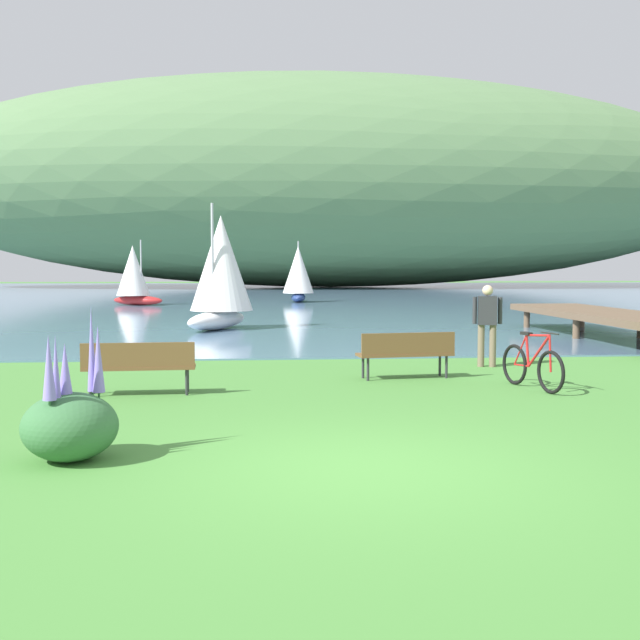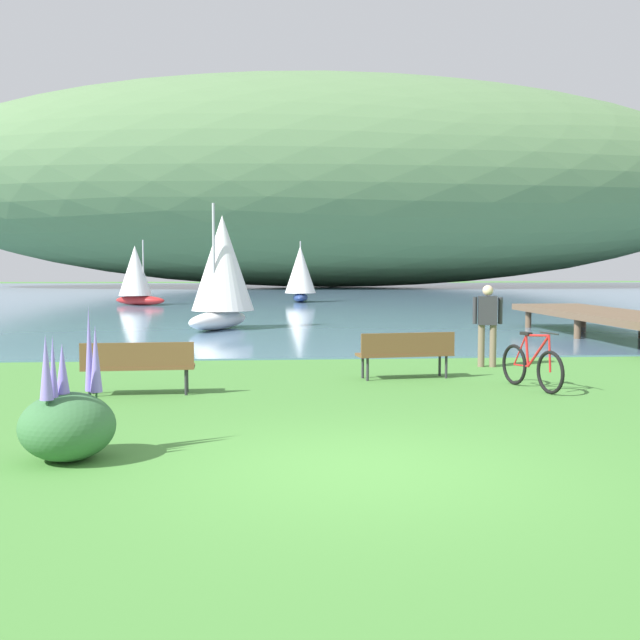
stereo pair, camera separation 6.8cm
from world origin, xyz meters
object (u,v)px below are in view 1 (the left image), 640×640
Objects in this scene: park_bench_further_along at (406,351)px; sailboat_mid_bay at (221,271)px; bicycle_leaning_near_bench at (532,366)px; person_at_shoreline at (487,320)px; sailboat_nearest_to_shore at (298,273)px; sailboat_toward_hillside at (134,275)px; park_bench_near_camera at (139,364)px.

sailboat_mid_bay is at bearing 109.18° from park_bench_further_along.
person_at_shoreline is at bearing 87.88° from bicycle_leaning_near_bench.
sailboat_mid_bay is at bearing -100.80° from sailboat_nearest_to_shore.
sailboat_nearest_to_shore is at bearing 94.13° from bicycle_leaning_near_bench.
bicycle_leaning_near_bench is 31.65m from sailboat_nearest_to_shore.
bicycle_leaning_near_bench is at bearing -65.25° from sailboat_mid_bay.
sailboat_toward_hillside is (-8.95, -2.82, -0.03)m from sailboat_nearest_to_shore.
sailboat_mid_bay reaches higher than sailboat_toward_hillside.
sailboat_toward_hillside is (-11.23, 28.72, 1.28)m from bicycle_leaning_near_bench.
park_bench_near_camera is at bearing -97.78° from sailboat_nearest_to_shore.
park_bench_near_camera is at bearing -179.20° from bicycle_leaning_near_bench.
person_at_shoreline is (6.71, 3.01, 0.46)m from park_bench_near_camera.
park_bench_further_along is 0.45× the size of sailboat_mid_bay.
bicycle_leaning_near_bench reaches higher than park_bench_further_along.
sailboat_nearest_to_shore reaches higher than person_at_shoreline.
person_at_shoreline reaches higher than park_bench_further_along.
sailboat_mid_bay is (-3.95, 11.37, 1.44)m from park_bench_further_along.
sailboat_nearest_to_shore is 19.16m from sailboat_mid_bay.
sailboat_nearest_to_shore is at bearing 94.76° from person_at_shoreline.
park_bench_near_camera and park_bench_further_along have the same top height.
sailboat_toward_hillside is (-4.63, 28.82, 1.16)m from park_bench_near_camera.
bicycle_leaning_near_bench is 2.98m from person_at_shoreline.
bicycle_leaning_near_bench is at bearing -85.87° from sailboat_nearest_to_shore.
sailboat_toward_hillside is at bearing 113.71° from person_at_shoreline.
person_at_shoreline is at bearing -85.24° from sailboat_nearest_to_shore.
person_at_shoreline is at bearing 37.65° from park_bench_further_along.
park_bench_further_along is at bearing -142.35° from person_at_shoreline.
park_bench_near_camera is 0.52× the size of sailboat_toward_hillside.
sailboat_nearest_to_shore is 1.02× the size of sailboat_toward_hillside.
bicycle_leaning_near_bench is (1.91, -1.36, -0.12)m from park_bench_further_along.
bicycle_leaning_near_bench is 14.10m from sailboat_mid_bay.
park_bench_near_camera is at bearing -80.87° from sailboat_toward_hillside.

